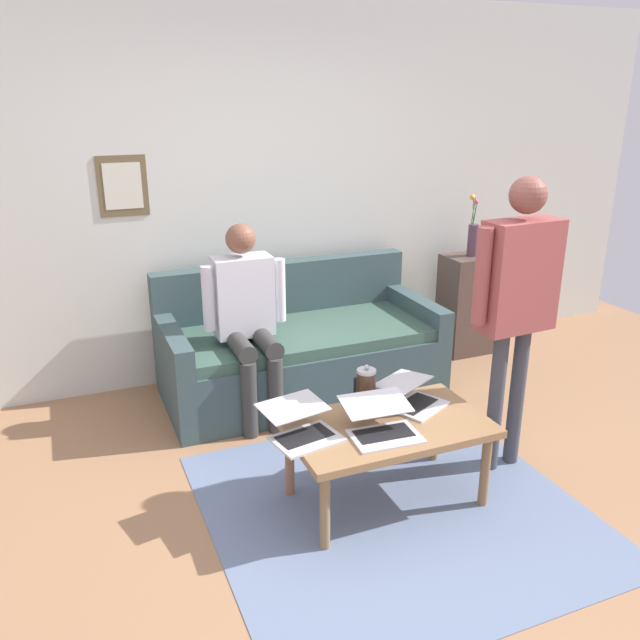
% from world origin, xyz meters
% --- Properties ---
extents(ground_plane, '(7.68, 7.68, 0.00)m').
position_xyz_m(ground_plane, '(0.00, 0.00, 0.00)').
color(ground_plane, '#9C6F4D').
extents(area_rug, '(1.87, 1.83, 0.01)m').
position_xyz_m(area_rug, '(-0.15, -0.11, 0.00)').
color(area_rug, slate).
rests_on(area_rug, ground_plane).
extents(back_wall, '(7.04, 0.11, 2.70)m').
position_xyz_m(back_wall, '(0.00, -2.20, 1.35)').
color(back_wall, silver).
rests_on(back_wall, ground_plane).
extents(couch, '(1.92, 0.89, 0.88)m').
position_xyz_m(couch, '(-0.20, -1.64, 0.31)').
color(couch, '#384D4F').
rests_on(couch, ground_plane).
extents(coffee_table, '(1.03, 0.61, 0.46)m').
position_xyz_m(coffee_table, '(-0.15, -0.21, 0.40)').
color(coffee_table, '#946D45').
rests_on(coffee_table, ground_plane).
extents(laptop_left, '(0.36, 0.38, 0.14)m').
position_xyz_m(laptop_left, '(-0.07, -0.14, 0.50)').
color(laptop_left, silver).
rests_on(laptop_left, coffee_table).
extents(laptop_center, '(0.41, 0.42, 0.13)m').
position_xyz_m(laptop_center, '(-0.37, -0.34, 0.50)').
color(laptop_center, silver).
rests_on(laptop_center, coffee_table).
extents(laptop_right, '(0.38, 0.41, 0.14)m').
position_xyz_m(laptop_right, '(0.31, -0.26, 0.50)').
color(laptop_right, silver).
rests_on(laptop_right, coffee_table).
extents(french_press, '(0.12, 0.10, 0.24)m').
position_xyz_m(french_press, '(-0.13, -0.43, 0.56)').
color(french_press, '#4C3323').
rests_on(french_press, coffee_table).
extents(side_shelf, '(0.42, 0.32, 0.81)m').
position_xyz_m(side_shelf, '(-1.75, -1.82, 0.41)').
color(side_shelf, '#503E36').
rests_on(side_shelf, ground_plane).
extents(flower_vase, '(0.09, 0.09, 0.48)m').
position_xyz_m(flower_vase, '(-1.75, -1.83, 0.97)').
color(flower_vase, '#513547').
rests_on(flower_vase, side_shelf).
extents(person_standing, '(0.58, 0.21, 1.66)m').
position_xyz_m(person_standing, '(-0.93, -0.26, 1.06)').
color(person_standing, '#404249').
rests_on(person_standing, ground_plane).
extents(person_seated, '(0.55, 0.51, 1.28)m').
position_xyz_m(person_seated, '(0.23, -1.42, 0.73)').
color(person_seated, '#383835').
rests_on(person_seated, ground_plane).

